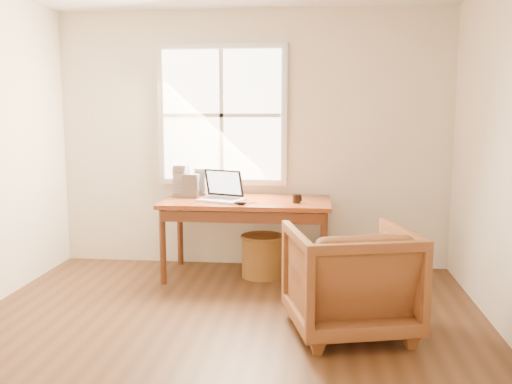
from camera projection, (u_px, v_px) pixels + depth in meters
room_shell at (213, 154)px, 3.76m from camera, size 4.04×4.54×2.64m
desk at (247, 202)px, 5.46m from camera, size 1.60×0.80×0.04m
armchair at (350, 279)px, 4.11m from camera, size 1.03×1.05×0.79m
wicker_stool at (262, 256)px, 5.52m from camera, size 0.48×0.48×0.40m
laptop at (221, 185)px, 5.36m from camera, size 0.53×0.54×0.30m
mouse at (241, 203)px, 5.18m from camera, size 0.12×0.07×0.04m
coffee_mug at (297, 198)px, 5.28m from camera, size 0.08×0.08×0.08m
cd_stack_a at (203, 182)px, 5.77m from camera, size 0.17×0.16×0.27m
cd_stack_b at (191, 186)px, 5.61m from camera, size 0.15×0.13×0.23m
cd_stack_c at (181, 181)px, 5.69m from camera, size 0.16×0.14×0.31m
cd_stack_d at (208, 185)px, 5.84m from camera, size 0.16×0.14×0.18m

